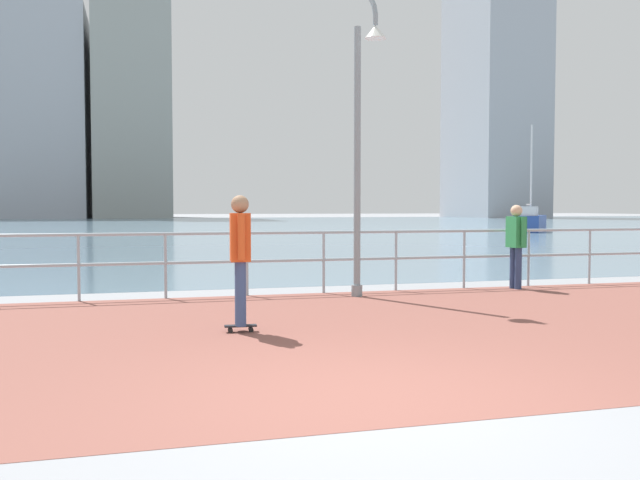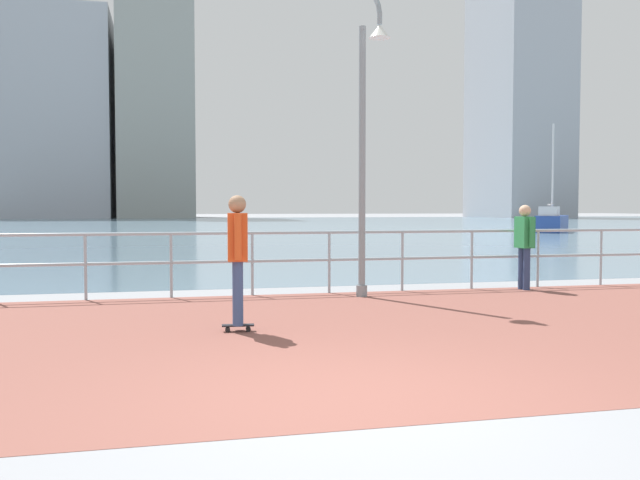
{
  "view_description": "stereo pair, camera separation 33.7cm",
  "coord_description": "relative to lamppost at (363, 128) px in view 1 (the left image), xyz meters",
  "views": [
    {
      "loc": [
        -1.86,
        -5.07,
        1.56
      ],
      "look_at": [
        0.6,
        4.03,
        1.1
      ],
      "focal_mm": 38.0,
      "sensor_mm": 36.0,
      "label": 1
    },
    {
      "loc": [
        -1.53,
        -5.15,
        1.56
      ],
      "look_at": [
        0.6,
        4.03,
        1.1
      ],
      "focal_mm": 38.0,
      "sensor_mm": 36.0,
      "label": 2
    }
  ],
  "objects": [
    {
      "name": "skateboarder",
      "position": [
        -2.51,
        -2.69,
        -1.88
      ],
      "size": [
        0.41,
        0.56,
        1.71
      ],
      "color": "black",
      "rests_on": "ground"
    },
    {
      "name": "ground",
      "position": [
        -1.88,
        34.04,
        -2.9
      ],
      "size": [
        220.0,
        220.0,
        0.0
      ],
      "primitive_type": "plane",
      "color": "gray"
    },
    {
      "name": "waterfront_railing",
      "position": [
        -1.88,
        0.76,
        -2.12
      ],
      "size": [
        25.25,
        0.06,
        1.13
      ],
      "color": "#9EADB7",
      "rests_on": "ground"
    },
    {
      "name": "sailboat_gray",
      "position": [
        20.3,
        26.82,
        -2.26
      ],
      "size": [
        4.17,
        4.69,
        6.76
      ],
      "color": "#284799",
      "rests_on": "ground"
    },
    {
      "name": "brick_paving",
      "position": [
        -1.88,
        -2.93,
        -2.9
      ],
      "size": [
        28.0,
        7.39,
        0.01
      ],
      "primitive_type": "cube",
      "color": "brown",
      "rests_on": "ground"
    },
    {
      "name": "harbor_water",
      "position": [
        -1.88,
        45.76,
        -2.9
      ],
      "size": [
        180.0,
        88.0,
        0.0
      ],
      "primitive_type": "cube",
      "color": "slate",
      "rests_on": "ground"
    },
    {
      "name": "tower_brick",
      "position": [
        49.62,
        83.32,
        17.63
      ],
      "size": [
        10.56,
        15.88,
        42.73
      ],
      "color": "#A3A8B2",
      "rests_on": "ground"
    },
    {
      "name": "bystander",
      "position": [
        3.23,
        0.41,
        -1.96
      ],
      "size": [
        0.26,
        0.55,
        1.6
      ],
      "color": "navy",
      "rests_on": "ground"
    },
    {
      "name": "tower_steel",
      "position": [
        -4.21,
        93.26,
        17.24
      ],
      "size": [
        10.62,
        17.68,
        41.95
      ],
      "color": "#939993",
      "rests_on": "ground"
    },
    {
      "name": "lamppost",
      "position": [
        0.0,
        0.0,
        0.0
      ],
      "size": [
        0.41,
        0.8,
        5.25
      ],
      "color": "gray",
      "rests_on": "ground"
    },
    {
      "name": "tower_glass",
      "position": [
        -19.3,
        93.76,
        11.81
      ],
      "size": [
        17.92,
        17.25,
        31.09
      ],
      "color": "#A3A8B2",
      "rests_on": "ground"
    }
  ]
}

